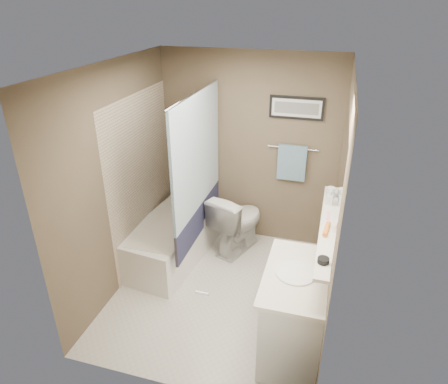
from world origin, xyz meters
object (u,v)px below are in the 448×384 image
(hair_brush_front, at_px, (327,229))
(vanity, at_px, (294,314))
(bathtub, at_px, (173,238))
(candle_bowl_near, at_px, (323,260))
(toilet, at_px, (238,221))
(soap_bottle, at_px, (330,197))
(glass_jar, at_px, (331,192))

(hair_brush_front, bearing_deg, vanity, -122.06)
(bathtub, relative_size, candle_bowl_near, 16.67)
(bathtub, xyz_separation_m, toilet, (0.72, 0.37, 0.15))
(soap_bottle, bearing_deg, vanity, -102.75)
(hair_brush_front, xyz_separation_m, glass_jar, (0.00, 0.68, 0.03))
(toilet, relative_size, soap_bottle, 5.75)
(candle_bowl_near, relative_size, hair_brush_front, 0.41)
(glass_jar, height_order, soap_bottle, soap_bottle)
(soap_bottle, bearing_deg, glass_jar, 90.00)
(toilet, bearing_deg, soap_bottle, 170.50)
(toilet, bearing_deg, bathtub, 47.16)
(toilet, relative_size, candle_bowl_near, 8.81)
(vanity, distance_m, candle_bowl_near, 0.78)
(soap_bottle, bearing_deg, candle_bowl_near, -90.00)
(toilet, bearing_deg, glass_jar, 177.50)
(bathtub, xyz_separation_m, vanity, (1.60, -1.06, 0.15))
(glass_jar, bearing_deg, soap_bottle, -90.00)
(bathtub, xyz_separation_m, glass_jar, (1.79, -0.08, 0.92))
(candle_bowl_near, height_order, hair_brush_front, hair_brush_front)
(vanity, bearing_deg, hair_brush_front, 57.09)
(candle_bowl_near, height_order, soap_bottle, soap_bottle)
(toilet, relative_size, glass_jar, 7.93)
(vanity, relative_size, hair_brush_front, 4.09)
(bathtub, bearing_deg, hair_brush_front, -16.44)
(glass_jar, xyz_separation_m, soap_bottle, (0.00, -0.16, 0.02))
(bathtub, height_order, soap_bottle, soap_bottle)
(glass_jar, relative_size, soap_bottle, 0.73)
(glass_jar, bearing_deg, candle_bowl_near, -90.00)
(toilet, xyz_separation_m, glass_jar, (1.06, -0.45, 0.77))
(hair_brush_front, xyz_separation_m, soap_bottle, (0.00, 0.52, 0.05))
(vanity, bearing_deg, glass_jar, 78.46)
(vanity, relative_size, soap_bottle, 6.53)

